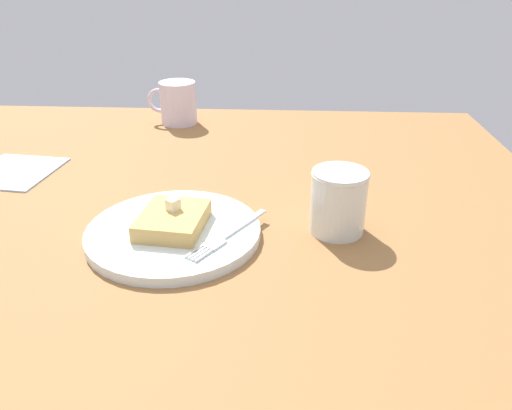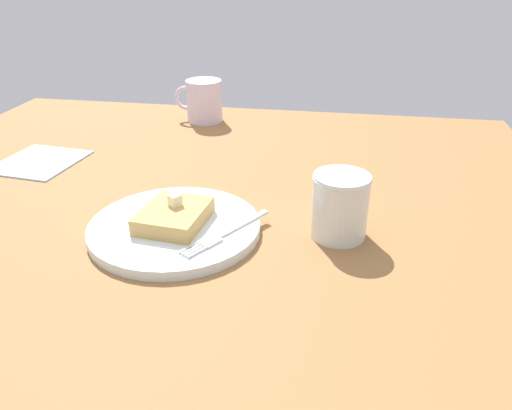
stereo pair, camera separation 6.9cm
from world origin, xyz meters
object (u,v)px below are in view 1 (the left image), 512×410
(plate, at_px, (174,231))
(coffee_mug, at_px, (177,103))
(syrup_jar, at_px, (338,204))
(napkin, at_px, (14,172))
(fork, at_px, (225,236))

(plate, bearing_deg, coffee_mug, -79.56)
(syrup_jar, relative_size, coffee_mug, 0.81)
(coffee_mug, bearing_deg, plate, 100.44)
(napkin, bearing_deg, plate, 148.11)
(plate, xyz_separation_m, syrup_jar, (-0.23, -0.03, 0.03))
(plate, bearing_deg, napkin, -31.89)
(plate, bearing_deg, syrup_jar, -171.98)
(fork, distance_m, napkin, 0.47)
(coffee_mug, bearing_deg, fork, 107.53)
(fork, relative_size, syrup_jar, 1.57)
(syrup_jar, bearing_deg, fork, 19.48)
(plate, xyz_separation_m, napkin, (0.34, -0.21, -0.01))
(plate, relative_size, napkin, 1.61)
(fork, xyz_separation_m, napkin, (0.41, -0.23, -0.01))
(plate, relative_size, fork, 1.69)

